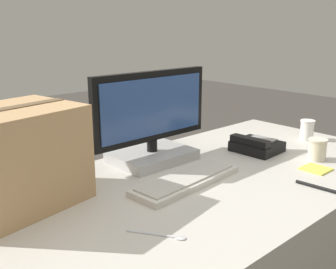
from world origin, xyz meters
TOP-DOWN VIEW (x-y plane):
  - office_desk at (0.00, 0.00)m, footprint 1.80×0.90m
  - monitor at (-0.05, 0.28)m, footprint 0.57×0.25m
  - keyboard at (-0.11, 0.01)m, footprint 0.47×0.18m
  - desk_phone at (0.39, 0.06)m, footprint 0.19×0.20m
  - paper_cup_left at (0.48, -0.18)m, footprint 0.08×0.08m
  - paper_cup_right at (0.73, 0.01)m, footprint 0.07×0.07m
  - spoon at (-0.42, -0.21)m, footprint 0.11×0.15m
  - cardboard_box at (-0.64, 0.25)m, footprint 0.44×0.37m
  - pen_marker at (0.19, -0.33)m, footprint 0.02×0.15m
  - sticky_note_pad at (0.37, -0.24)m, footprint 0.10×0.10m

SIDE VIEW (x-z plane):
  - office_desk at x=0.00m, z-range 0.00..0.73m
  - spoon at x=-0.42m, z-range 0.73..0.74m
  - sticky_note_pad at x=0.37m, z-range 0.73..0.74m
  - pen_marker at x=0.19m, z-range 0.73..0.74m
  - keyboard at x=-0.11m, z-range 0.73..0.76m
  - desk_phone at x=0.39m, z-range 0.72..0.80m
  - paper_cup_left at x=0.48m, z-range 0.73..0.82m
  - paper_cup_right at x=0.73m, z-range 0.73..0.83m
  - monitor at x=-0.05m, z-range 0.69..1.07m
  - cardboard_box at x=-0.64m, z-range 0.73..1.05m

